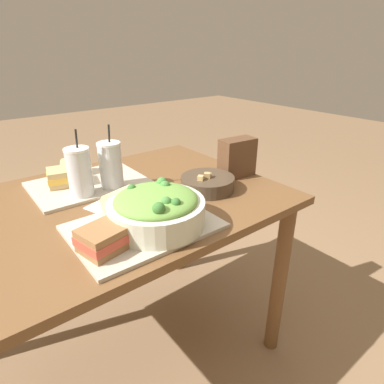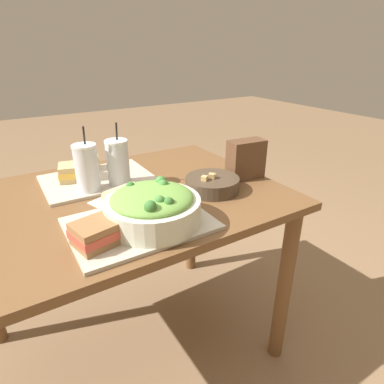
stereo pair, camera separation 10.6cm
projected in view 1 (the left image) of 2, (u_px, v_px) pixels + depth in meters
name	position (u px, v px, depth m)	size (l,w,h in m)	color
ground_plane	(132.00, 351.00, 1.47)	(12.00, 12.00, 0.00)	#846647
dining_table	(118.00, 227.00, 1.20)	(1.18, 0.85, 0.77)	brown
tray_near	(144.00, 226.00, 0.97)	(0.42, 0.31, 0.01)	#BCB29E
tray_far	(88.00, 183.00, 1.27)	(0.42, 0.31, 0.01)	#BCB29E
salad_bowl	(156.00, 208.00, 0.94)	(0.29, 0.29, 0.12)	beige
soup_bowl	(208.00, 183.00, 1.22)	(0.20, 0.20, 0.07)	#473828
sandwich_near	(105.00, 238.00, 0.84)	(0.15, 0.13, 0.06)	olive
baguette_near	(122.00, 201.00, 1.02)	(0.12, 0.10, 0.08)	#DBBC84
sandwich_far	(64.00, 177.00, 1.23)	(0.14, 0.13, 0.06)	tan
baguette_far	(75.00, 165.00, 1.33)	(0.10, 0.09, 0.08)	#DBBC84
drink_cup_dark	(80.00, 173.00, 1.13)	(0.09, 0.09, 0.24)	silver
drink_cup_red	(111.00, 166.00, 1.19)	(0.09, 0.09, 0.24)	silver
chip_bag	(237.00, 158.00, 1.33)	(0.16, 0.09, 0.16)	brown
napkin_folded	(111.00, 204.00, 1.12)	(0.18, 0.15, 0.00)	silver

